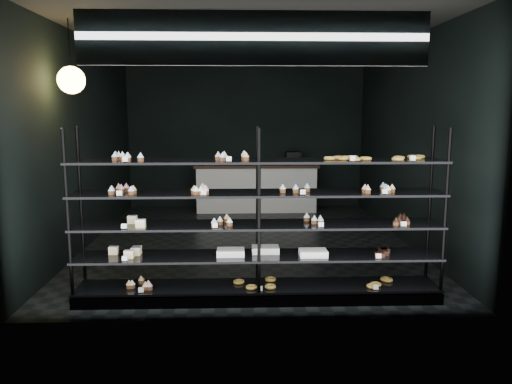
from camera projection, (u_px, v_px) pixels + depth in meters
room at (248, 142)px, 7.73m from camera, size 5.01×6.01×3.20m
display_shelf at (256, 245)px, 5.47m from camera, size 4.00×0.50×1.91m
signage at (254, 38)px, 4.65m from camera, size 3.30×0.05×0.50m
pendant_lamp at (71, 80)px, 6.11m from camera, size 0.33×0.33×0.90m
service_counter at (257, 187)px, 10.38m from camera, size 2.54×0.65×1.23m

